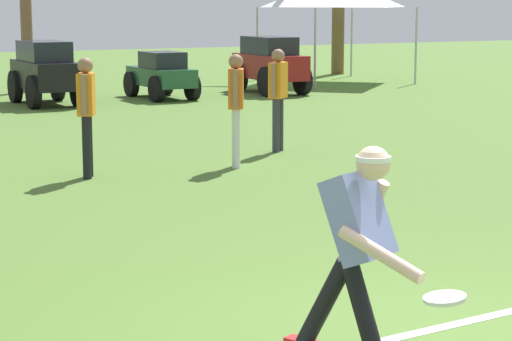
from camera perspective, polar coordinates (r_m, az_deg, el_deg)
field_line_paint at (r=7.01m, az=8.47°, el=-9.33°), size 22.61×1.95×0.01m
frisbee_thrower at (r=6.16m, az=5.78°, el=-4.24°), size 0.51×1.12×1.42m
frisbee_in_flight at (r=5.69m, az=10.73°, el=-7.18°), size 0.32×0.32×0.05m
teammate_near_sideline at (r=15.15m, az=1.27°, el=4.62°), size 0.42×0.38×1.56m
teammate_midfield at (r=13.69m, az=-1.15°, el=4.08°), size 0.34×0.47×1.56m
teammate_deep at (r=13.04m, az=-9.67°, el=3.66°), size 0.33×0.47×1.56m
parked_car_slot_e at (r=22.64m, az=-11.96°, el=5.59°), size 1.16×2.35×1.40m
parked_car_slot_f at (r=23.66m, az=-5.43°, el=5.49°), size 1.12×2.22×1.10m
parked_car_slot_g at (r=24.93m, az=0.80°, el=6.15°), size 1.21×2.37×1.40m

